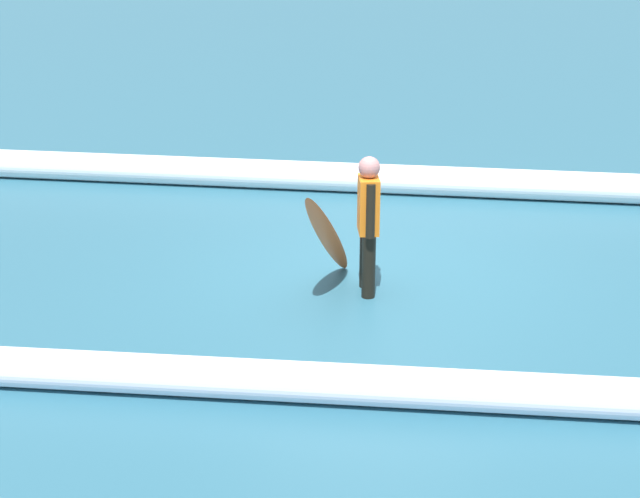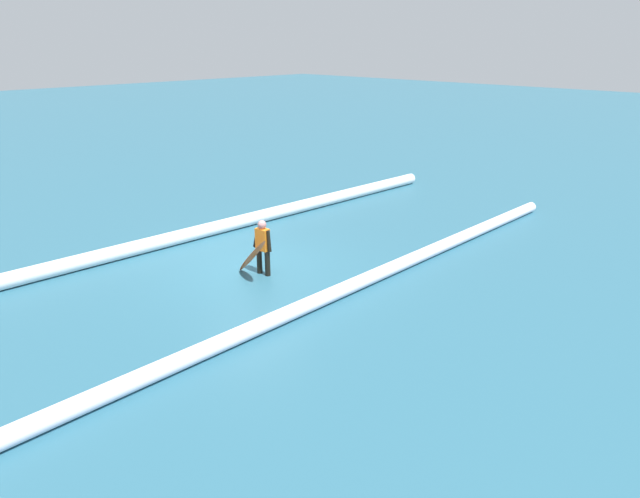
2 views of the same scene
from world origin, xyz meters
name	(u,v)px [view 2 (image 2 of 2)]	position (x,y,z in m)	size (l,w,h in m)	color
ground_plane	(252,267)	(0.00, 0.00, 0.00)	(129.05, 129.05, 0.00)	#295C71
surfer	(263,245)	(0.06, 0.58, 0.81)	(0.24, 0.62, 1.45)	black
surfboard	(252,256)	(0.47, 0.63, 0.62)	(0.50, 1.44, 1.27)	#E55926
wave_crest_foreground	(188,235)	(0.03, -2.94, 0.20)	(0.41, 0.41, 21.13)	white
wave_crest_midground	(252,330)	(2.30, 2.85, 0.17)	(0.34, 0.34, 24.77)	white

